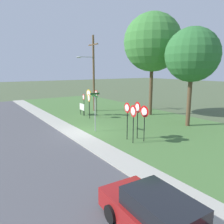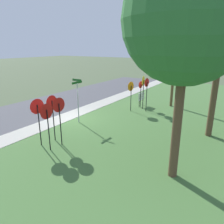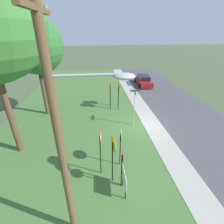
{
  "view_description": "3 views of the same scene",
  "coord_description": "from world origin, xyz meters",
  "px_view_note": "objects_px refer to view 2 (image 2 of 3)",
  "views": [
    {
      "loc": [
        15.45,
        -7.57,
        4.99
      ],
      "look_at": [
        -0.61,
        3.12,
        1.21
      ],
      "focal_mm": 35.23,
      "sensor_mm": 36.0,
      "label": 1
    },
    {
      "loc": [
        11.44,
        10.61,
        5.31
      ],
      "look_at": [
        -0.34,
        3.19,
        1.0
      ],
      "focal_mm": 34.34,
      "sensor_mm": 36.0,
      "label": 2
    },
    {
      "loc": [
        -11.55,
        4.0,
        7.35
      ],
      "look_at": [
        -0.6,
        2.76,
        1.83
      ],
      "focal_mm": 26.54,
      "sensor_mm": 36.0,
      "label": 3
    }
  ],
  "objects_px": {
    "stop_sign_near_right": "(141,89)",
    "stop_sign_far_left": "(143,85)",
    "stop_sign_far_center": "(147,87)",
    "yield_sign_far_right": "(59,110)",
    "stop_sign_near_left": "(131,90)",
    "yield_sign_near_right": "(37,111)",
    "yield_sign_far_left": "(52,107)",
    "yield_sign_near_left": "(47,116)",
    "oak_tree_right": "(187,20)",
    "notice_board": "(141,97)",
    "utility_pole": "(174,53)",
    "street_name_post": "(78,97)"
  },
  "relations": [
    {
      "from": "stop_sign_far_center",
      "to": "notice_board",
      "type": "distance_m",
      "value": 2.09
    },
    {
      "from": "stop_sign_near_left",
      "to": "notice_board",
      "type": "height_order",
      "value": "stop_sign_near_left"
    },
    {
      "from": "yield_sign_far_left",
      "to": "utility_pole",
      "type": "height_order",
      "value": "utility_pole"
    },
    {
      "from": "stop_sign_near_left",
      "to": "stop_sign_far_left",
      "type": "relative_size",
      "value": 0.88
    },
    {
      "from": "street_name_post",
      "to": "oak_tree_right",
      "type": "xyz_separation_m",
      "value": [
        2.97,
        7.73,
        4.26
      ]
    },
    {
      "from": "stop_sign_near_right",
      "to": "stop_sign_far_left",
      "type": "distance_m",
      "value": 0.71
    },
    {
      "from": "stop_sign_near_right",
      "to": "oak_tree_right",
      "type": "height_order",
      "value": "oak_tree_right"
    },
    {
      "from": "yield_sign_far_left",
      "to": "yield_sign_far_right",
      "type": "bearing_deg",
      "value": 77.75
    },
    {
      "from": "yield_sign_far_right",
      "to": "stop_sign_far_center",
      "type": "bearing_deg",
      "value": 177.86
    },
    {
      "from": "yield_sign_near_left",
      "to": "yield_sign_near_right",
      "type": "distance_m",
      "value": 0.88
    },
    {
      "from": "utility_pole",
      "to": "stop_sign_far_center",
      "type": "bearing_deg",
      "value": -21.92
    },
    {
      "from": "stop_sign_far_center",
      "to": "utility_pole",
      "type": "xyz_separation_m",
      "value": [
        -2.8,
        1.13,
        2.69
      ]
    },
    {
      "from": "stop_sign_near_right",
      "to": "yield_sign_near_right",
      "type": "height_order",
      "value": "yield_sign_near_right"
    },
    {
      "from": "stop_sign_near_right",
      "to": "stop_sign_far_left",
      "type": "bearing_deg",
      "value": 53.92
    },
    {
      "from": "yield_sign_near_right",
      "to": "yield_sign_far_left",
      "type": "relative_size",
      "value": 0.99
    },
    {
      "from": "stop_sign_far_left",
      "to": "notice_board",
      "type": "relative_size",
      "value": 2.26
    },
    {
      "from": "yield_sign_near_left",
      "to": "oak_tree_right",
      "type": "height_order",
      "value": "oak_tree_right"
    },
    {
      "from": "stop_sign_far_left",
      "to": "stop_sign_far_center",
      "type": "distance_m",
      "value": 0.84
    },
    {
      "from": "yield_sign_far_left",
      "to": "stop_sign_far_left",
      "type": "bearing_deg",
      "value": 173.58
    },
    {
      "from": "yield_sign_far_right",
      "to": "utility_pole",
      "type": "bearing_deg",
      "value": 174.62
    },
    {
      "from": "stop_sign_near_left",
      "to": "yield_sign_far_right",
      "type": "distance_m",
      "value": 7.83
    },
    {
      "from": "stop_sign_near_left",
      "to": "stop_sign_far_center",
      "type": "height_order",
      "value": "stop_sign_far_center"
    },
    {
      "from": "oak_tree_right",
      "to": "yield_sign_far_left",
      "type": "bearing_deg",
      "value": -88.91
    },
    {
      "from": "stop_sign_near_left",
      "to": "yield_sign_near_right",
      "type": "height_order",
      "value": "yield_sign_near_right"
    },
    {
      "from": "yield_sign_far_left",
      "to": "oak_tree_right",
      "type": "height_order",
      "value": "oak_tree_right"
    },
    {
      "from": "stop_sign_near_right",
      "to": "stop_sign_far_left",
      "type": "xyz_separation_m",
      "value": [
        0.39,
        0.41,
        0.43
      ]
    },
    {
      "from": "stop_sign_far_left",
      "to": "oak_tree_right",
      "type": "xyz_separation_m",
      "value": [
        8.62,
        5.32,
        4.02
      ]
    },
    {
      "from": "stop_sign_far_center",
      "to": "yield_sign_near_left",
      "type": "relative_size",
      "value": 1.1
    },
    {
      "from": "stop_sign_near_right",
      "to": "yield_sign_near_left",
      "type": "distance_m",
      "value": 10.17
    },
    {
      "from": "yield_sign_far_left",
      "to": "yield_sign_far_right",
      "type": "relative_size",
      "value": 0.99
    },
    {
      "from": "stop_sign_near_left",
      "to": "utility_pole",
      "type": "relative_size",
      "value": 0.28
    },
    {
      "from": "yield_sign_far_right",
      "to": "utility_pole",
      "type": "distance_m",
      "value": 11.77
    },
    {
      "from": "stop_sign_near_right",
      "to": "yield_sign_near_left",
      "type": "height_order",
      "value": "yield_sign_near_left"
    },
    {
      "from": "stop_sign_far_left",
      "to": "utility_pole",
      "type": "bearing_deg",
      "value": 133.96
    },
    {
      "from": "yield_sign_near_left",
      "to": "yield_sign_near_right",
      "type": "relative_size",
      "value": 0.96
    },
    {
      "from": "yield_sign_far_left",
      "to": "utility_pole",
      "type": "distance_m",
      "value": 11.75
    },
    {
      "from": "yield_sign_near_right",
      "to": "street_name_post",
      "type": "height_order",
      "value": "street_name_post"
    },
    {
      "from": "stop_sign_near_left",
      "to": "oak_tree_right",
      "type": "relative_size",
      "value": 0.29
    },
    {
      "from": "yield_sign_far_left",
      "to": "notice_board",
      "type": "xyz_separation_m",
      "value": [
        -9.5,
        1.12,
        -1.16
      ]
    },
    {
      "from": "stop_sign_near_right",
      "to": "yield_sign_far_right",
      "type": "bearing_deg",
      "value": 5.15
    },
    {
      "from": "yield_sign_near_right",
      "to": "yield_sign_far_right",
      "type": "distance_m",
      "value": 1.13
    },
    {
      "from": "stop_sign_near_right",
      "to": "street_name_post",
      "type": "xyz_separation_m",
      "value": [
        6.04,
        -2.0,
        0.19
      ]
    },
    {
      "from": "stop_sign_far_center",
      "to": "yield_sign_near_right",
      "type": "distance_m",
      "value": 9.31
    },
    {
      "from": "stop_sign_far_center",
      "to": "notice_board",
      "type": "relative_size",
      "value": 2.23
    },
    {
      "from": "stop_sign_far_center",
      "to": "yield_sign_far_right",
      "type": "bearing_deg",
      "value": -3.79
    },
    {
      "from": "yield_sign_far_left",
      "to": "oak_tree_right",
      "type": "relative_size",
      "value": 0.32
    },
    {
      "from": "stop_sign_far_center",
      "to": "stop_sign_near_right",
      "type": "bearing_deg",
      "value": -129.54
    },
    {
      "from": "stop_sign_near_right",
      "to": "stop_sign_far_center",
      "type": "relative_size",
      "value": 0.83
    },
    {
      "from": "stop_sign_near_right",
      "to": "notice_board",
      "type": "height_order",
      "value": "stop_sign_near_right"
    },
    {
      "from": "stop_sign_near_left",
      "to": "yield_sign_far_left",
      "type": "xyz_separation_m",
      "value": [
        7.61,
        -1.01,
        0.19
      ]
    }
  ]
}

